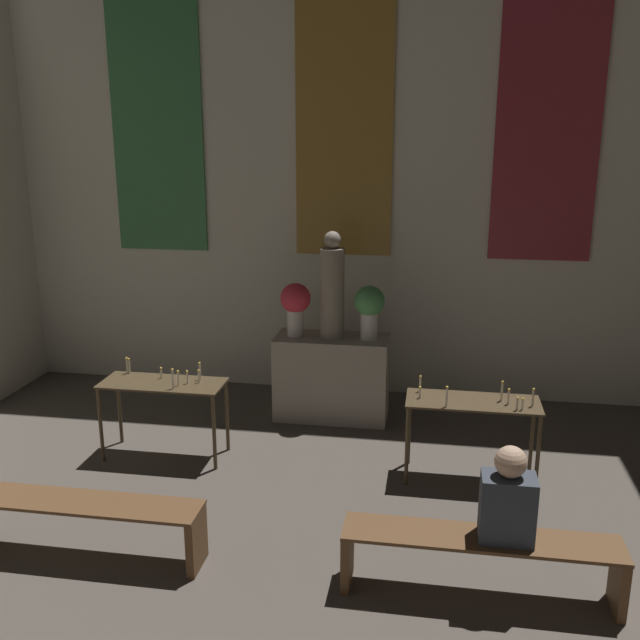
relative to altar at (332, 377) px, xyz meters
The scene contains 10 objects.
wall_back 2.40m from the altar, 90.00° to the left, with size 8.14×0.16×5.30m.
altar is the anchor object (origin of this frame).
statue 1.00m from the altar, ahead, with size 0.26×0.26×1.16m.
flower_vase_left 0.92m from the altar, behind, with size 0.33×0.33×0.58m.
flower_vase_right 0.92m from the altar, ahead, with size 0.33×0.33×0.58m.
candle_rack_left 1.93m from the altar, 139.90° to the right, with size 1.19×0.48×0.97m.
candle_rack_right 1.93m from the altar, 40.10° to the right, with size 1.19×0.48×0.96m.
pew_back_left 3.32m from the altar, 116.33° to the right, with size 1.89×0.36×0.46m.
pew_back_right 3.32m from the altar, 63.67° to the right, with size 1.89×0.36×0.46m.
person_seated 3.40m from the altar, 61.31° to the right, with size 0.36×0.24×0.67m.
Camera 1 is at (1.09, 1.72, 3.13)m, focal length 40.00 mm.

